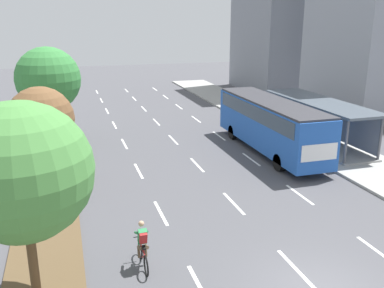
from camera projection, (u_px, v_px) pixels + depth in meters
The scene contains 12 objects.
median_strip at pixel (52, 142), 29.20m from camera, with size 2.60×52.00×0.12m, color brown.
sidewalk_right at pixel (278, 124), 34.10m from camera, with size 4.50×52.00×0.15m, color #9E9E99.
lane_divider_left at pixel (124, 144), 29.03m from camera, with size 0.14×47.68×0.01m.
lane_divider_center at pixel (173, 140), 30.01m from camera, with size 0.14×47.68×0.01m.
lane_divider_right at pixel (219, 136), 30.99m from camera, with size 0.14×47.68×0.01m.
bus_shelter at pixel (322, 117), 28.66m from camera, with size 2.90×10.28×2.86m.
bus at pixel (270, 121), 26.80m from camera, with size 2.54×11.29×3.37m.
cyclist at pixel (143, 247), 14.41m from camera, with size 0.46×1.82×1.71m.
median_tree_nearest at pixel (22, 172), 11.54m from camera, with size 3.97×3.97×6.12m.
median_tree_second at pixel (41, 120), 19.53m from camera, with size 3.07×3.07×5.23m.
median_tree_third at pixel (48, 79), 27.19m from camera, with size 4.17×4.17×6.52m.
building_mid_right at pixel (274, 13), 48.85m from camera, with size 6.41×10.97×17.89m, color gray.
Camera 1 is at (-7.14, -9.64, 8.30)m, focal length 39.25 mm.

